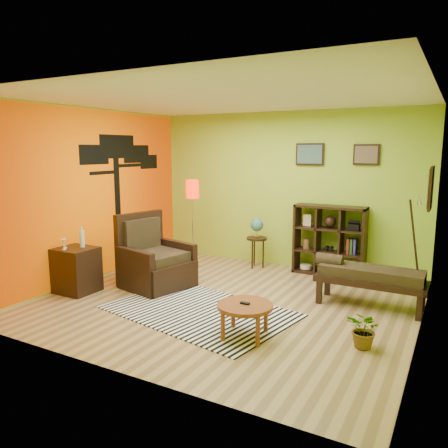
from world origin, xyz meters
The scene contains 11 objects.
ground centered at (0.00, 0.00, 0.00)m, with size 5.00×5.00×0.00m, color tan.
room_shell centered at (-0.09, 0.01, 1.80)m, with size 5.04×4.54×2.82m.
zebra_rug centered at (-0.14, -0.51, 0.01)m, with size 2.41×1.57×0.01m, color white.
coffee_table centered at (0.74, -0.93, 0.34)m, with size 0.64×0.64×0.41m.
armchair centered at (-1.36, 0.11, 0.35)m, with size 1.12×1.12×1.14m.
side_cabinet centered at (-2.20, -0.70, 0.34)m, with size 0.58×0.52×0.99m.
floor_lamp centered at (-1.38, 1.29, 1.30)m, with size 0.24×0.24×1.60m.
globe_table centered at (-0.38, 1.86, 0.69)m, with size 0.37×0.37×0.91m.
cube_shelf centered at (0.91, 2.03, 0.60)m, with size 1.20×0.35×1.20m.
bench centered at (1.78, 0.77, 0.43)m, with size 1.49×0.53×0.68m.
potted_plant centered at (2.02, -0.57, 0.16)m, with size 0.38×0.42×0.33m, color #26661E.
Camera 1 is at (2.81, -5.21, 2.14)m, focal length 35.00 mm.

